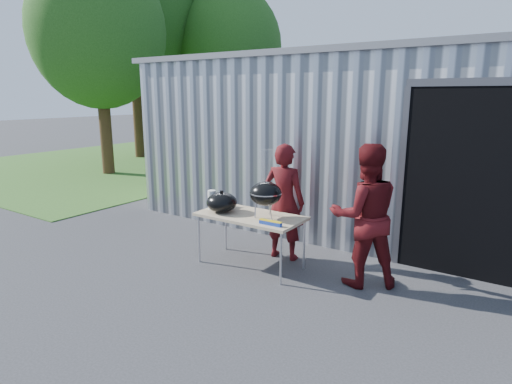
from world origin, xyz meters
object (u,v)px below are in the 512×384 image
Objects in this scene: folding_table at (250,218)px; person_cook at (284,202)px; person_bystander at (365,216)px; kettle_grill at (266,188)px.

person_cook reaches higher than folding_table.
folding_table is at bearing -23.64° from person_bystander.
kettle_grill is 1.35m from person_bystander.
person_cook is 1.32m from person_bystander.
person_cook is at bearing 91.50° from kettle_grill.
kettle_grill is at bearing 85.36° from person_cook.
person_bystander is (1.29, 0.30, -0.26)m from kettle_grill.
kettle_grill is 0.61m from person_cook.
person_bystander reaches higher than folding_table.
person_cook reaches higher than kettle_grill.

